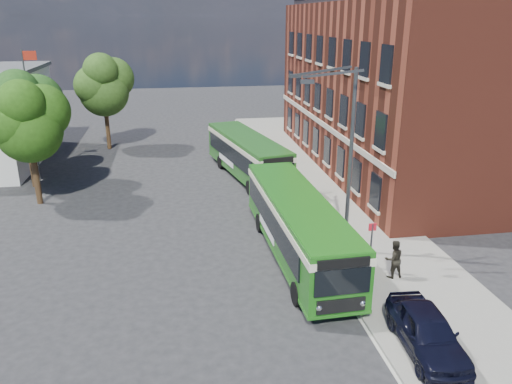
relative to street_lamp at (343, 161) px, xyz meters
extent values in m
plane|color=#252527|center=(-4.84, 2.00, -4.79)|extent=(120.00, 120.00, 0.00)
cube|color=gray|center=(2.16, 10.00, -4.72)|extent=(6.00, 48.00, 0.15)
cube|color=beige|center=(-0.89, 10.00, -4.79)|extent=(0.12, 48.00, 0.01)
cube|color=maroon|center=(9.16, 14.00, 1.21)|extent=(12.00, 26.00, 12.00)
cube|color=beige|center=(3.12, 14.00, -1.19)|extent=(0.12, 26.00, 0.35)
cylinder|color=#3E4143|center=(-17.34, 15.00, -0.29)|extent=(0.10, 0.10, 9.00)
cube|color=#A52212|center=(-16.89, 15.00, 3.81)|extent=(0.90, 0.02, 0.60)
cylinder|color=#3E4143|center=(0.36, 0.00, -4.64)|extent=(0.44, 0.44, 0.30)
cylinder|color=#3E4143|center=(0.36, 0.00, -0.29)|extent=(0.18, 0.18, 9.00)
cube|color=#3E4143|center=(-0.87, -0.60, 4.01)|extent=(2.58, 0.46, 0.37)
cube|color=#3E4143|center=(-0.87, 0.60, 4.01)|extent=(2.58, 0.46, 0.37)
cube|color=#3E4143|center=(-2.11, -1.08, 3.76)|extent=(0.55, 0.22, 0.16)
cube|color=#3E4143|center=(-2.11, 1.08, 3.76)|extent=(0.55, 0.22, 0.16)
cylinder|color=#3E4143|center=(0.76, -2.20, -3.54)|extent=(0.08, 0.08, 2.50)
cube|color=red|center=(0.76, -2.20, -2.44)|extent=(0.35, 0.04, 0.35)
cube|color=#1E6617|center=(-2.03, 0.15, -3.02)|extent=(2.89, 12.13, 2.45)
cube|color=#1E6617|center=(-2.03, 0.15, -4.29)|extent=(2.93, 12.17, 0.14)
cube|color=black|center=(-3.32, 0.41, -2.89)|extent=(0.42, 10.25, 1.10)
cube|color=black|center=(-0.76, 0.49, -2.89)|extent=(0.42, 10.25, 1.10)
cube|color=#F6EECB|center=(-2.03, 0.15, -2.19)|extent=(2.96, 12.19, 0.32)
cube|color=#1E6617|center=(-2.03, 0.15, -1.83)|extent=(2.79, 12.02, 0.12)
cube|color=black|center=(-1.83, -5.90, -2.84)|extent=(2.15, 0.15, 1.05)
cube|color=black|center=(-1.83, -5.91, -2.09)|extent=(2.00, 0.15, 0.38)
cube|color=black|center=(-1.83, -5.91, -3.84)|extent=(1.90, 0.14, 0.55)
sphere|color=silver|center=(-2.68, -5.92, -3.84)|extent=(0.26, 0.26, 0.26)
sphere|color=silver|center=(-0.98, -5.86, -3.84)|extent=(0.26, 0.26, 0.26)
cube|color=black|center=(-2.23, 6.20, -2.79)|extent=(2.00, 0.15, 0.90)
cube|color=white|center=(-3.35, 1.11, -3.64)|extent=(0.14, 3.20, 0.45)
cylinder|color=black|center=(-3.06, -4.11, -4.29)|extent=(0.31, 1.01, 1.00)
cylinder|color=black|center=(-0.72, -4.03, -4.29)|extent=(0.31, 1.01, 1.00)
cylinder|color=black|center=(-3.31, 3.34, -4.29)|extent=(0.31, 1.01, 1.00)
cylinder|color=black|center=(-0.97, 3.41, -4.29)|extent=(0.31, 1.01, 1.00)
cube|color=#225A1C|center=(-2.57, 13.08, -3.02)|extent=(4.72, 11.34, 2.45)
cube|color=#225A1C|center=(-2.57, 13.08, -4.29)|extent=(4.77, 11.38, 0.14)
cube|color=black|center=(-3.88, 13.11, -2.89)|extent=(1.98, 9.08, 1.10)
cube|color=black|center=(-1.38, 13.64, -2.89)|extent=(1.98, 9.08, 1.10)
cube|color=beige|center=(-2.57, 13.08, -2.19)|extent=(4.79, 11.41, 0.32)
cube|color=#225A1C|center=(-2.57, 13.08, -1.83)|extent=(4.60, 11.22, 0.12)
cube|color=black|center=(-1.43, 7.64, -2.84)|extent=(2.12, 0.52, 1.05)
cube|color=black|center=(-1.42, 7.63, -2.09)|extent=(1.97, 0.49, 0.38)
cube|color=black|center=(-1.42, 7.63, -3.84)|extent=(1.88, 0.47, 0.55)
sphere|color=silver|center=(-2.26, 7.47, -3.84)|extent=(0.26, 0.26, 0.26)
sphere|color=silver|center=(-0.60, 7.82, -3.84)|extent=(0.26, 0.26, 0.26)
cube|color=black|center=(-3.71, 18.52, -2.79)|extent=(1.97, 0.49, 0.90)
cube|color=white|center=(-4.04, 13.79, -3.64)|extent=(0.70, 3.14, 0.45)
cylinder|color=black|center=(-2.95, 9.19, -4.29)|extent=(0.48, 1.04, 1.00)
cylinder|color=black|center=(-0.66, 9.67, -4.29)|extent=(0.48, 1.04, 1.00)
cylinder|color=black|center=(-4.28, 15.51, -4.29)|extent=(0.48, 1.04, 1.00)
cylinder|color=black|center=(-1.99, 15.99, -4.29)|extent=(0.48, 1.04, 1.00)
imported|color=black|center=(0.59, -7.83, -3.90)|extent=(2.03, 4.45, 1.48)
imported|color=black|center=(-0.06, -1.97, -3.78)|extent=(0.67, 0.49, 1.72)
imported|color=black|center=(1.60, -2.82, -3.76)|extent=(0.90, 0.72, 1.75)
cylinder|color=#372414|center=(-16.18, 9.81, -3.14)|extent=(0.36, 0.36, 3.31)
sphere|color=#224A10|center=(-16.18, 9.81, -0.13)|extent=(3.91, 3.91, 3.91)
sphere|color=#224A10|center=(-15.43, 10.41, 0.85)|extent=(3.31, 3.31, 3.31)
sphere|color=#224A10|center=(-16.86, 9.28, 0.47)|extent=(3.01, 3.01, 3.01)
sphere|color=#224A10|center=(-16.18, 9.06, 1.60)|extent=(2.71, 2.71, 2.71)
cylinder|color=#372414|center=(-17.30, 13.32, -3.08)|extent=(0.36, 0.36, 3.41)
sphere|color=#1E4316|center=(-17.30, 13.32, 0.02)|extent=(4.03, 4.03, 4.03)
sphere|color=#1E4316|center=(-16.53, 13.95, 1.02)|extent=(3.41, 3.41, 3.41)
sphere|color=#1E4316|center=(-18.00, 12.78, 0.64)|extent=(3.10, 3.10, 3.10)
sphere|color=#1E4316|center=(-17.30, 12.55, 1.80)|extent=(2.79, 2.79, 2.79)
cylinder|color=#372414|center=(-13.41, 23.16, -3.02)|extent=(0.36, 0.36, 3.53)
sphere|color=#2A4B18|center=(-13.41, 23.16, 0.19)|extent=(4.17, 4.17, 4.17)
sphere|color=#2A4B18|center=(-12.61, 23.80, 1.23)|extent=(3.53, 3.53, 3.53)
sphere|color=#2A4B18|center=(-14.13, 22.60, 0.83)|extent=(3.21, 3.21, 3.21)
sphere|color=#2A4B18|center=(-13.41, 22.36, 2.03)|extent=(2.89, 2.89, 2.89)
camera|label=1|loc=(-7.53, -21.21, 6.32)|focal=35.00mm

